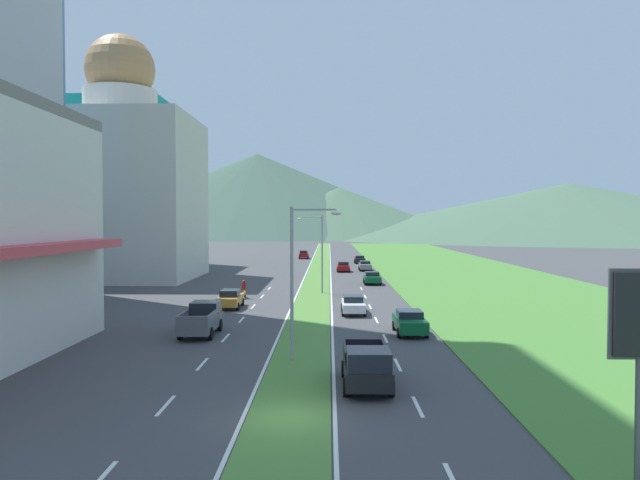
{
  "coord_description": "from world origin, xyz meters",
  "views": [
    {
      "loc": [
        1.52,
        -23.01,
        7.49
      ],
      "look_at": [
        0.74,
        30.49,
        5.82
      ],
      "focal_mm": 34.59,
      "sensor_mm": 36.0,
      "label": 1
    }
  ],
  "objects_px": {
    "car_2": "(410,322)",
    "car_5": "(365,266)",
    "car_6": "(304,254)",
    "motorcycle_rider": "(244,291)",
    "street_lamp_near": "(298,272)",
    "car_3": "(360,259)",
    "car_4": "(353,304)",
    "car_7": "(230,299)",
    "pickup_truck_0": "(367,366)",
    "car_1": "(372,278)",
    "car_0": "(343,267)",
    "street_lamp_mid": "(319,248)",
    "pickup_truck_1": "(202,319)"
  },
  "relations": [
    {
      "from": "car_2",
      "to": "car_5",
      "type": "bearing_deg",
      "value": 179.91
    },
    {
      "from": "car_6",
      "to": "motorcycle_rider",
      "type": "bearing_deg",
      "value": 177.09
    },
    {
      "from": "car_2",
      "to": "street_lamp_near",
      "type": "bearing_deg",
      "value": -41.0
    },
    {
      "from": "car_5",
      "to": "car_3",
      "type": "bearing_deg",
      "value": -179.98
    },
    {
      "from": "car_4",
      "to": "car_7",
      "type": "bearing_deg",
      "value": -106.21
    },
    {
      "from": "pickup_truck_0",
      "to": "car_1",
      "type": "bearing_deg",
      "value": 175.69
    },
    {
      "from": "car_1",
      "to": "car_7",
      "type": "height_order",
      "value": "car_7"
    },
    {
      "from": "car_0",
      "to": "car_2",
      "type": "bearing_deg",
      "value": 3.72
    },
    {
      "from": "car_1",
      "to": "car_0",
      "type": "bearing_deg",
      "value": -170.49
    },
    {
      "from": "street_lamp_near",
      "to": "car_4",
      "type": "height_order",
      "value": "street_lamp_near"
    },
    {
      "from": "car_2",
      "to": "motorcycle_rider",
      "type": "xyz_separation_m",
      "value": [
        -13.56,
        18.45,
        -0.05
      ]
    },
    {
      "from": "car_2",
      "to": "car_6",
      "type": "bearing_deg",
      "value": -172.73
    },
    {
      "from": "street_lamp_mid",
      "to": "car_5",
      "type": "relative_size",
      "value": 1.7
    },
    {
      "from": "car_1",
      "to": "car_3",
      "type": "relative_size",
      "value": 0.89
    },
    {
      "from": "pickup_truck_0",
      "to": "car_6",
      "type": "bearing_deg",
      "value": -175.94
    },
    {
      "from": "pickup_truck_1",
      "to": "motorcycle_rider",
      "type": "relative_size",
      "value": 2.7
    },
    {
      "from": "car_1",
      "to": "car_6",
      "type": "xyz_separation_m",
      "value": [
        -10.12,
        49.27,
        0.06
      ]
    },
    {
      "from": "car_1",
      "to": "car_4",
      "type": "bearing_deg",
      "value": -7.75
    },
    {
      "from": "street_lamp_near",
      "to": "street_lamp_mid",
      "type": "xyz_separation_m",
      "value": [
        0.64,
        30.71,
        -0.11
      ]
    },
    {
      "from": "pickup_truck_0",
      "to": "pickup_truck_1",
      "type": "xyz_separation_m",
      "value": [
        -10.09,
        12.98,
        0.0
      ]
    },
    {
      "from": "car_0",
      "to": "car_1",
      "type": "bearing_deg",
      "value": 9.51
    },
    {
      "from": "street_lamp_mid",
      "to": "pickup_truck_0",
      "type": "relative_size",
      "value": 1.49
    },
    {
      "from": "car_3",
      "to": "car_7",
      "type": "height_order",
      "value": "car_7"
    },
    {
      "from": "street_lamp_near",
      "to": "car_6",
      "type": "relative_size",
      "value": 1.86
    },
    {
      "from": "street_lamp_near",
      "to": "street_lamp_mid",
      "type": "height_order",
      "value": "street_lamp_near"
    },
    {
      "from": "street_lamp_mid",
      "to": "pickup_truck_0",
      "type": "distance_m",
      "value": 36.27
    },
    {
      "from": "street_lamp_mid",
      "to": "car_1",
      "type": "distance_m",
      "value": 11.86
    },
    {
      "from": "car_7",
      "to": "car_2",
      "type": "bearing_deg",
      "value": -130.76
    },
    {
      "from": "car_1",
      "to": "car_3",
      "type": "height_order",
      "value": "car_1"
    },
    {
      "from": "car_1",
      "to": "motorcycle_rider",
      "type": "bearing_deg",
      "value": -44.46
    },
    {
      "from": "car_3",
      "to": "car_6",
      "type": "distance_m",
      "value": 16.9
    },
    {
      "from": "car_0",
      "to": "pickup_truck_1",
      "type": "xyz_separation_m",
      "value": [
        -10.51,
        -50.28,
        0.24
      ]
    },
    {
      "from": "car_3",
      "to": "pickup_truck_0",
      "type": "xyz_separation_m",
      "value": [
        -3.74,
        -81.33,
        0.28
      ]
    },
    {
      "from": "car_0",
      "to": "motorcycle_rider",
      "type": "relative_size",
      "value": 2.01
    },
    {
      "from": "car_6",
      "to": "motorcycle_rider",
      "type": "distance_m",
      "value": 62.92
    },
    {
      "from": "street_lamp_mid",
      "to": "car_2",
      "type": "distance_m",
      "value": 23.84
    },
    {
      "from": "car_1",
      "to": "car_2",
      "type": "xyz_separation_m",
      "value": [
        0.25,
        -32.02,
        0.05
      ]
    },
    {
      "from": "car_1",
      "to": "car_5",
      "type": "relative_size",
      "value": 0.84
    },
    {
      "from": "car_4",
      "to": "car_5",
      "type": "relative_size",
      "value": 0.97
    },
    {
      "from": "car_5",
      "to": "car_4",
      "type": "bearing_deg",
      "value": -4.61
    },
    {
      "from": "car_3",
      "to": "pickup_truck_0",
      "type": "distance_m",
      "value": 81.41
    },
    {
      "from": "car_1",
      "to": "car_6",
      "type": "height_order",
      "value": "car_6"
    },
    {
      "from": "car_2",
      "to": "pickup_truck_0",
      "type": "xyz_separation_m",
      "value": [
        -3.66,
        -13.33,
        0.18
      ]
    },
    {
      "from": "street_lamp_near",
      "to": "car_1",
      "type": "height_order",
      "value": "street_lamp_near"
    },
    {
      "from": "street_lamp_mid",
      "to": "pickup_truck_0",
      "type": "height_order",
      "value": "street_lamp_mid"
    },
    {
      "from": "car_3",
      "to": "motorcycle_rider",
      "type": "distance_m",
      "value": 51.39
    },
    {
      "from": "car_1",
      "to": "car_4",
      "type": "relative_size",
      "value": 0.87
    },
    {
      "from": "street_lamp_mid",
      "to": "car_7",
      "type": "bearing_deg",
      "value": -124.81
    },
    {
      "from": "street_lamp_near",
      "to": "car_5",
      "type": "bearing_deg",
      "value": 83.27
    },
    {
      "from": "car_2",
      "to": "motorcycle_rider",
      "type": "distance_m",
      "value": 22.9
    }
  ]
}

